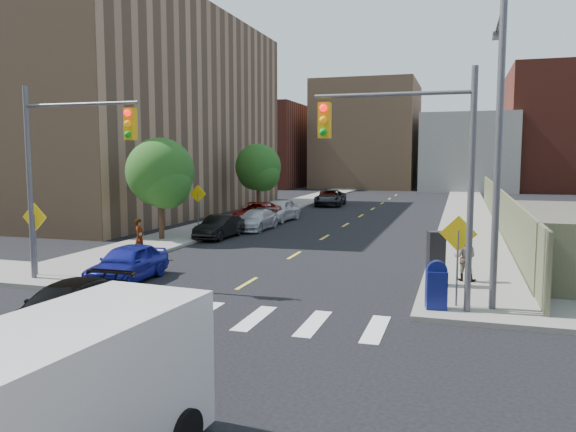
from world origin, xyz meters
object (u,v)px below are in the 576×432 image
Objects in this scene: parked_car_blue at (127,263)px; cargo_van at (54,408)px; parked_car_grey at (330,198)px; black_sedan at (66,308)px; parked_car_red at (257,214)px; parked_car_maroon at (328,198)px; parked_car_silver at (256,220)px; pedestrian_east at (465,257)px; pedestrian_west at (140,237)px; mailbox at (436,285)px; parked_car_white at (279,210)px; parked_car_black at (219,227)px; payphone at (436,258)px.

cargo_van is (6.47, -11.60, 0.58)m from parked_car_blue.
parked_car_grey reaches higher than black_sedan.
cargo_van reaches higher than parked_car_red.
parked_car_silver is at bearing -96.56° from parked_car_maroon.
pedestrian_west is at bearing 4.00° from pedestrian_east.
parked_car_maroon is at bearing 96.87° from mailbox.
pedestrian_east is (12.36, -16.69, 0.19)m from parked_car_white.
parked_car_blue is 4.63m from pedestrian_west.
parked_car_black reaches higher than black_sedan.
parked_car_grey is (0.38, -0.48, 0.07)m from parked_car_maroon.
pedestrian_east is at bearing 67.67° from mailbox.
parked_car_red is at bearing 109.76° from cargo_van.
payphone is (4.27, 13.69, -0.18)m from cargo_van.
cargo_van is at bearing -68.13° from parked_car_black.
cargo_van is (6.80, -44.99, 0.60)m from parked_car_maroon.
parked_car_white reaches higher than parked_car_silver.
parked_car_black is at bearing -15.42° from pedestrian_west.
parked_car_silver is 19.59m from mailbox.
parked_car_maroon is at bearing 90.60° from parked_car_black.
parked_car_black is 2.37× the size of pedestrian_west.
black_sedan is at bearing -157.88° from payphone.
cargo_van is 3.27× the size of pedestrian_west.
parked_car_black is 15.13m from pedestrian_east.
parked_car_white is 13.60m from parked_car_maroon.
parked_car_blue is at bearing 123.73° from cargo_van.
parked_car_grey is at bearing -60.37° from pedestrian_east.
pedestrian_east is at bearing -102.97° from pedestrian_west.
mailbox reaches higher than parked_car_grey.
parked_car_grey is (0.61, 18.00, 0.09)m from parked_car_silver.
cargo_van is 2.91× the size of payphone.
parked_car_black is 14.90m from payphone.
parked_car_maroon is at bearing 82.33° from parked_car_red.
parked_car_red is 22.66m from black_sedan.
black_sedan is (3.05, -16.49, -0.01)m from parked_car_black.
payphone is 12.95m from pedestrian_west.
cargo_van is (6.42, -44.51, 0.53)m from parked_car_grey.
mailbox reaches higher than parked_car_black.
cargo_van is 3.23× the size of pedestrian_east.
parked_car_white is 25.47m from black_sedan.
pedestrian_east is at bearing -72.90° from parked_car_grey.
parked_car_black is 5.97m from parked_car_red.
black_sedan is (3.05, -22.45, -0.14)m from parked_car_red.
parked_car_silver is 2.65× the size of pedestrian_west.
pedestrian_west is at bearing 110.92° from black_sedan.
parked_car_silver is 1.00× the size of black_sedan.
parked_car_silver is at bearing -35.62° from pedestrian_east.
payphone is (11.99, -14.80, 0.31)m from parked_car_red.
parked_car_black is 0.89× the size of parked_car_silver.
parked_car_white is at bearing 107.39° from cargo_van.
parked_car_silver is (0.69, 3.97, -0.01)m from parked_car_black.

